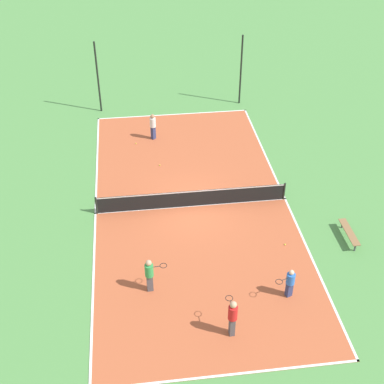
% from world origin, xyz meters
% --- Properties ---
extents(ground_plane, '(80.00, 80.00, 0.00)m').
position_xyz_m(ground_plane, '(0.00, 0.00, 0.00)').
color(ground_plane, '#518E47').
extents(court_surface, '(9.90, 20.35, 0.02)m').
position_xyz_m(court_surface, '(0.00, 0.00, 0.01)').
color(court_surface, '#B75633').
rests_on(court_surface, ground_plane).
extents(tennis_net, '(9.70, 0.10, 0.99)m').
position_xyz_m(tennis_net, '(0.00, 0.00, 0.52)').
color(tennis_net, black).
rests_on(tennis_net, court_surface).
extents(bench, '(0.36, 1.97, 0.45)m').
position_xyz_m(bench, '(7.01, -3.46, 0.39)').
color(bench, olive).
rests_on(bench, ground_plane).
extents(player_far_green, '(0.96, 0.41, 1.67)m').
position_xyz_m(player_far_green, '(-2.48, -5.59, 0.98)').
color(player_far_green, '#4C4C51').
rests_on(player_far_green, court_surface).
extents(player_coach_red, '(0.39, 0.95, 1.78)m').
position_xyz_m(player_coach_red, '(0.49, -8.31, 1.05)').
color(player_coach_red, '#4C4C51').
rests_on(player_coach_red, court_surface).
extents(player_near_blue, '(0.99, 0.66, 1.43)m').
position_xyz_m(player_near_blue, '(3.21, -6.64, 0.83)').
color(player_near_blue, navy).
rests_on(player_near_blue, court_surface).
extents(player_far_white, '(0.51, 0.51, 1.66)m').
position_xyz_m(player_far_white, '(-1.49, 7.10, 0.97)').
color(player_far_white, navy).
rests_on(player_far_white, court_surface).
extents(tennis_ball_far_baseline, '(0.07, 0.07, 0.07)m').
position_xyz_m(tennis_ball_far_baseline, '(-1.35, 3.99, 0.06)').
color(tennis_ball_far_baseline, '#CCE033').
rests_on(tennis_ball_far_baseline, court_surface).
extents(tennis_ball_right_alley, '(0.07, 0.07, 0.07)m').
position_xyz_m(tennis_ball_right_alley, '(-2.59, 6.59, 0.06)').
color(tennis_ball_right_alley, '#CCE033').
rests_on(tennis_ball_right_alley, court_surface).
extents(tennis_ball_left_sideline, '(0.07, 0.07, 0.07)m').
position_xyz_m(tennis_ball_left_sideline, '(3.92, -3.54, 0.06)').
color(tennis_ball_left_sideline, '#CCE033').
rests_on(tennis_ball_left_sideline, court_surface).
extents(fence_post_back_left, '(0.12, 0.12, 4.79)m').
position_xyz_m(fence_post_back_left, '(-4.72, 11.30, 2.39)').
color(fence_post_back_left, black).
rests_on(fence_post_back_left, ground_plane).
extents(fence_post_back_right, '(0.12, 0.12, 4.79)m').
position_xyz_m(fence_post_back_right, '(4.72, 11.30, 2.39)').
color(fence_post_back_right, black).
rests_on(fence_post_back_right, ground_plane).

